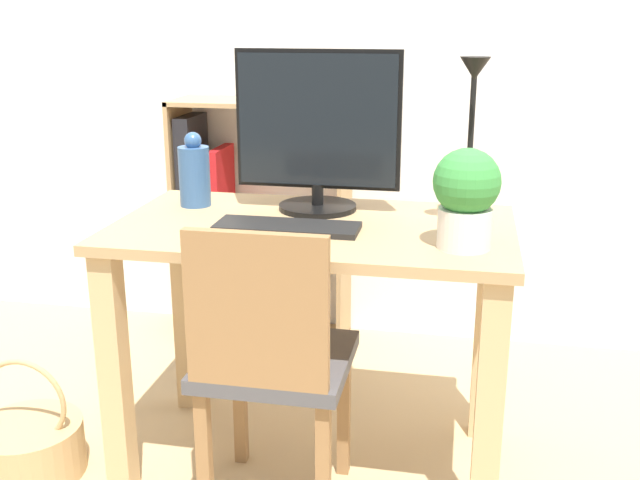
{
  "coord_description": "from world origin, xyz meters",
  "views": [
    {
      "loc": [
        0.42,
        -2.01,
        1.35
      ],
      "look_at": [
        0.0,
        0.1,
        0.7
      ],
      "focal_mm": 42.0,
      "sensor_mm": 36.0,
      "label": 1
    }
  ],
  "objects_px": {
    "keyboard": "(287,227)",
    "chair": "(271,359)",
    "monitor": "(318,129)",
    "potted_plant": "(466,195)",
    "basket": "(30,446)",
    "bookshelf": "(232,229)",
    "vase": "(194,174)",
    "desk_lamp": "(472,125)"
  },
  "relations": [
    {
      "from": "chair",
      "to": "basket",
      "type": "bearing_deg",
      "value": 172.09
    },
    {
      "from": "chair",
      "to": "basket",
      "type": "xyz_separation_m",
      "value": [
        -0.77,
        0.04,
        -0.38
      ]
    },
    {
      "from": "bookshelf",
      "to": "basket",
      "type": "xyz_separation_m",
      "value": [
        -0.3,
        -1.13,
        -0.38
      ]
    },
    {
      "from": "keyboard",
      "to": "basket",
      "type": "height_order",
      "value": "keyboard"
    },
    {
      "from": "keyboard",
      "to": "vase",
      "type": "xyz_separation_m",
      "value": [
        -0.35,
        0.21,
        0.09
      ]
    },
    {
      "from": "desk_lamp",
      "to": "monitor",
      "type": "bearing_deg",
      "value": 164.55
    },
    {
      "from": "vase",
      "to": "basket",
      "type": "distance_m",
      "value": 0.97
    },
    {
      "from": "vase",
      "to": "keyboard",
      "type": "bearing_deg",
      "value": -31.57
    },
    {
      "from": "monitor",
      "to": "chair",
      "type": "bearing_deg",
      "value": -95.66
    },
    {
      "from": "chair",
      "to": "vase",
      "type": "bearing_deg",
      "value": 125.21
    },
    {
      "from": "monitor",
      "to": "bookshelf",
      "type": "height_order",
      "value": "monitor"
    },
    {
      "from": "vase",
      "to": "bookshelf",
      "type": "distance_m",
      "value": 0.87
    },
    {
      "from": "keyboard",
      "to": "basket",
      "type": "relative_size",
      "value": 1.05
    },
    {
      "from": "potted_plant",
      "to": "desk_lamp",
      "type": "bearing_deg",
      "value": 88.79
    },
    {
      "from": "bookshelf",
      "to": "potted_plant",
      "type": "bearing_deg",
      "value": -47.5
    },
    {
      "from": "potted_plant",
      "to": "basket",
      "type": "relative_size",
      "value": 0.68
    },
    {
      "from": "keyboard",
      "to": "desk_lamp",
      "type": "distance_m",
      "value": 0.57
    },
    {
      "from": "potted_plant",
      "to": "chair",
      "type": "height_order",
      "value": "potted_plant"
    },
    {
      "from": "monitor",
      "to": "bookshelf",
      "type": "distance_m",
      "value": 1.05
    },
    {
      "from": "keyboard",
      "to": "desk_lamp",
      "type": "height_order",
      "value": "desk_lamp"
    },
    {
      "from": "chair",
      "to": "bookshelf",
      "type": "bearing_deg",
      "value": 107.01
    },
    {
      "from": "vase",
      "to": "chair",
      "type": "bearing_deg",
      "value": -49.52
    },
    {
      "from": "vase",
      "to": "basket",
      "type": "xyz_separation_m",
      "value": [
        -0.43,
        -0.36,
        -0.79
      ]
    },
    {
      "from": "potted_plant",
      "to": "basket",
      "type": "bearing_deg",
      "value": -176.5
    },
    {
      "from": "monitor",
      "to": "vase",
      "type": "height_order",
      "value": "monitor"
    },
    {
      "from": "vase",
      "to": "potted_plant",
      "type": "distance_m",
      "value": 0.88
    },
    {
      "from": "keyboard",
      "to": "vase",
      "type": "distance_m",
      "value": 0.42
    },
    {
      "from": "basket",
      "to": "bookshelf",
      "type": "bearing_deg",
      "value": 75.12
    },
    {
      "from": "monitor",
      "to": "chair",
      "type": "relative_size",
      "value": 0.58
    },
    {
      "from": "desk_lamp",
      "to": "potted_plant",
      "type": "xyz_separation_m",
      "value": [
        -0.0,
        -0.19,
        -0.15
      ]
    },
    {
      "from": "desk_lamp",
      "to": "chair",
      "type": "relative_size",
      "value": 0.55
    },
    {
      "from": "keyboard",
      "to": "vase",
      "type": "bearing_deg",
      "value": 148.43
    },
    {
      "from": "monitor",
      "to": "potted_plant",
      "type": "height_order",
      "value": "monitor"
    },
    {
      "from": "vase",
      "to": "chair",
      "type": "relative_size",
      "value": 0.27
    },
    {
      "from": "potted_plant",
      "to": "basket",
      "type": "xyz_separation_m",
      "value": [
        -1.26,
        -0.08,
        -0.82
      ]
    },
    {
      "from": "desk_lamp",
      "to": "potted_plant",
      "type": "relative_size",
      "value": 1.82
    },
    {
      "from": "keyboard",
      "to": "chair",
      "type": "xyz_separation_m",
      "value": [
        -0.0,
        -0.19,
        -0.31
      ]
    },
    {
      "from": "vase",
      "to": "desk_lamp",
      "type": "relative_size",
      "value": 0.49
    },
    {
      "from": "monitor",
      "to": "keyboard",
      "type": "relative_size",
      "value": 1.24
    },
    {
      "from": "chair",
      "to": "bookshelf",
      "type": "relative_size",
      "value": 0.84
    },
    {
      "from": "monitor",
      "to": "potted_plant",
      "type": "bearing_deg",
      "value": -35.26
    },
    {
      "from": "vase",
      "to": "monitor",
      "type": "bearing_deg",
      "value": 3.89
    }
  ]
}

